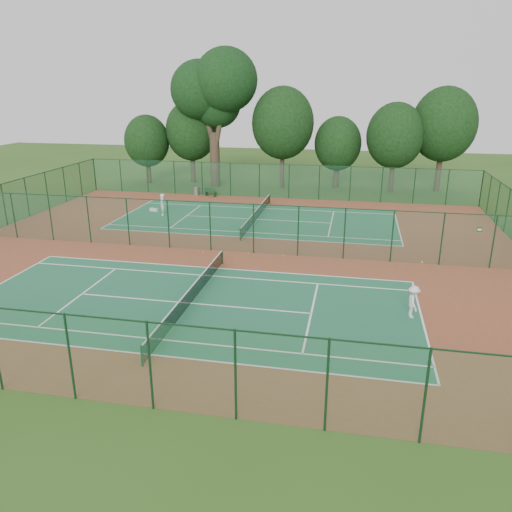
# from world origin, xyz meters

# --- Properties ---
(ground) EXTENTS (120.00, 120.00, 0.00)m
(ground) POSITION_xyz_m (0.00, 0.00, 0.00)
(ground) COLOR #2C4F18
(ground) RESTS_ON ground
(red_pad) EXTENTS (40.00, 36.00, 0.01)m
(red_pad) POSITION_xyz_m (0.00, 0.00, 0.01)
(red_pad) COLOR brown
(red_pad) RESTS_ON ground
(court_near) EXTENTS (23.77, 10.97, 0.01)m
(court_near) POSITION_xyz_m (0.00, -9.00, 0.01)
(court_near) COLOR #1E5F3E
(court_near) RESTS_ON red_pad
(court_far) EXTENTS (23.77, 10.97, 0.01)m
(court_far) POSITION_xyz_m (0.00, 9.00, 0.01)
(court_far) COLOR #20663F
(court_far) RESTS_ON red_pad
(fence_north) EXTENTS (40.00, 0.09, 3.50)m
(fence_north) POSITION_xyz_m (0.00, 18.00, 1.76)
(fence_north) COLOR #1A5035
(fence_north) RESTS_ON ground
(fence_south) EXTENTS (40.00, 0.09, 3.50)m
(fence_south) POSITION_xyz_m (0.00, -18.00, 1.76)
(fence_south) COLOR #1C542C
(fence_south) RESTS_ON ground
(fence_divider) EXTENTS (40.00, 0.09, 3.50)m
(fence_divider) POSITION_xyz_m (0.00, 0.00, 1.76)
(fence_divider) COLOR #16442C
(fence_divider) RESTS_ON ground
(tennis_net_near) EXTENTS (0.10, 12.90, 0.97)m
(tennis_net_near) POSITION_xyz_m (0.00, -9.00, 0.54)
(tennis_net_near) COLOR #153C24
(tennis_net_near) RESTS_ON ground
(tennis_net_far) EXTENTS (0.10, 12.90, 0.97)m
(tennis_net_far) POSITION_xyz_m (0.00, 9.00, 0.54)
(tennis_net_far) COLOR #13361A
(tennis_net_far) RESTS_ON ground
(player_near) EXTENTS (0.76, 1.15, 1.67)m
(player_near) POSITION_xyz_m (11.38, -8.40, 0.86)
(player_near) COLOR silver
(player_near) RESTS_ON court_near
(player_far) EXTENTS (0.71, 0.82, 1.91)m
(player_far) POSITION_xyz_m (-8.59, 8.81, 0.98)
(player_far) COLOR white
(player_far) RESTS_ON court_far
(trash_bin) EXTENTS (0.65, 0.65, 0.91)m
(trash_bin) POSITION_xyz_m (-8.25, 17.60, 0.47)
(trash_bin) COLOR slate
(trash_bin) RESTS_ON red_pad
(bench) EXTENTS (1.47, 0.95, 0.88)m
(bench) POSITION_xyz_m (-6.65, 17.33, 0.46)
(bench) COLOR #113219
(bench) RESTS_ON red_pad
(kit_bag) EXTENTS (0.83, 0.47, 0.29)m
(kit_bag) POSITION_xyz_m (-9.93, 10.05, 0.16)
(kit_bag) COLOR silver
(kit_bag) RESTS_ON red_pad
(stray_ball_a) EXTENTS (0.07, 0.07, 0.07)m
(stray_ball_a) POSITION_xyz_m (1.24, -0.31, 0.05)
(stray_ball_a) COLOR gold
(stray_ball_a) RESTS_ON red_pad
(stray_ball_b) EXTENTS (0.06, 0.06, 0.06)m
(stray_ball_b) POSITION_xyz_m (3.65, -0.22, 0.04)
(stray_ball_b) COLOR yellow
(stray_ball_b) RESTS_ON red_pad
(stray_ball_c) EXTENTS (0.08, 0.08, 0.08)m
(stray_ball_c) POSITION_xyz_m (-1.88, -0.76, 0.05)
(stray_ball_c) COLOR #CBDA32
(stray_ball_c) RESTS_ON red_pad
(big_tree) EXTENTS (9.78, 7.16, 15.03)m
(big_tree) POSITION_xyz_m (-7.57, 23.21, 10.64)
(big_tree) COLOR #34281C
(big_tree) RESTS_ON ground
(evergreen_row) EXTENTS (39.00, 5.00, 12.00)m
(evergreen_row) POSITION_xyz_m (0.50, 24.25, 0.00)
(evergreen_row) COLOR black
(evergreen_row) RESTS_ON ground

